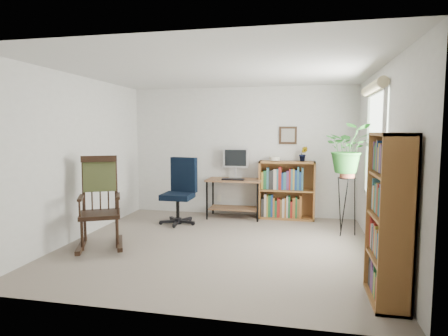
% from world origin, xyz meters
% --- Properties ---
extents(floor, '(4.20, 4.00, 0.00)m').
position_xyz_m(floor, '(0.00, 0.00, 0.00)').
color(floor, gray).
rests_on(floor, ground).
extents(ceiling, '(4.20, 4.00, 0.00)m').
position_xyz_m(ceiling, '(0.00, 0.00, 2.40)').
color(ceiling, silver).
rests_on(ceiling, ground).
extents(wall_back, '(4.20, 0.00, 2.40)m').
position_xyz_m(wall_back, '(0.00, 2.00, 1.20)').
color(wall_back, silver).
rests_on(wall_back, ground).
extents(wall_front, '(4.20, 0.00, 2.40)m').
position_xyz_m(wall_front, '(0.00, -2.00, 1.20)').
color(wall_front, silver).
rests_on(wall_front, ground).
extents(wall_left, '(0.00, 4.00, 2.40)m').
position_xyz_m(wall_left, '(-2.10, 0.00, 1.20)').
color(wall_left, silver).
rests_on(wall_left, ground).
extents(wall_right, '(0.00, 4.00, 2.40)m').
position_xyz_m(wall_right, '(2.10, 0.00, 1.20)').
color(wall_right, silver).
rests_on(wall_right, ground).
extents(window, '(0.12, 1.20, 1.50)m').
position_xyz_m(window, '(2.06, 0.30, 1.40)').
color(window, silver).
rests_on(window, wall_right).
extents(desk, '(0.99, 0.55, 0.72)m').
position_xyz_m(desk, '(-0.08, 1.70, 0.36)').
color(desk, brown).
rests_on(desk, floor).
extents(monitor, '(0.46, 0.16, 0.56)m').
position_xyz_m(monitor, '(-0.08, 1.84, 1.00)').
color(monitor, silver).
rests_on(monitor, desk).
extents(keyboard, '(0.40, 0.15, 0.02)m').
position_xyz_m(keyboard, '(-0.08, 1.58, 0.73)').
color(keyboard, black).
rests_on(keyboard, desk).
extents(office_chair, '(0.74, 0.74, 1.15)m').
position_xyz_m(office_chair, '(-0.95, 1.06, 0.58)').
color(office_chair, black).
rests_on(office_chair, floor).
extents(rocking_chair, '(1.09, 1.27, 1.27)m').
position_xyz_m(rocking_chair, '(-1.56, -0.41, 0.63)').
color(rocking_chair, black).
rests_on(rocking_chair, floor).
extents(low_bookshelf, '(0.99, 0.33, 1.05)m').
position_xyz_m(low_bookshelf, '(0.86, 1.82, 0.52)').
color(low_bookshelf, '#986231').
rests_on(low_bookshelf, floor).
extents(tall_bookshelf, '(0.30, 0.69, 1.58)m').
position_xyz_m(tall_bookshelf, '(1.92, -1.32, 0.79)').
color(tall_bookshelf, '#986231').
rests_on(tall_bookshelf, floor).
extents(plant_stand, '(0.36, 0.36, 1.03)m').
position_xyz_m(plant_stand, '(1.80, 0.95, 0.52)').
color(plant_stand, black).
rests_on(plant_stand, floor).
extents(spider_plant, '(1.69, 1.88, 1.47)m').
position_xyz_m(spider_plant, '(1.80, 0.95, 1.69)').
color(spider_plant, '#286E26').
rests_on(spider_plant, plant_stand).
extents(potted_plant_small, '(0.13, 0.24, 0.11)m').
position_xyz_m(potted_plant_small, '(1.14, 1.83, 1.10)').
color(potted_plant_small, '#286E26').
rests_on(potted_plant_small, low_bookshelf).
extents(framed_picture, '(0.32, 0.04, 0.32)m').
position_xyz_m(framed_picture, '(0.86, 1.97, 1.51)').
color(framed_picture, black).
rests_on(framed_picture, wall_back).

